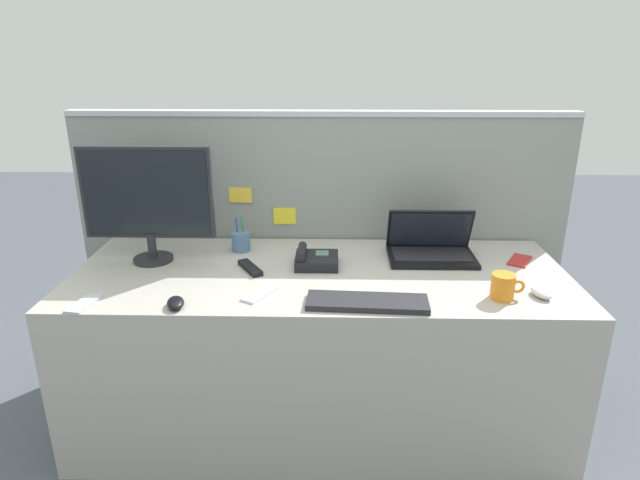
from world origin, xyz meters
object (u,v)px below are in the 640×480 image
Objects in this scene: computer_mouse_right_hand at (176,303)px; laptop at (431,246)px; tv_remote at (250,268)px; cell_phone_silver_slab at (84,304)px; coffee_mug at (503,286)px; computer_mouse_left_hand at (541,293)px; keyboard_main at (367,302)px; pen_cup at (241,241)px; desktop_monitor at (147,197)px; desk_phone at (315,259)px; cell_phone_white_slab at (259,294)px; cell_phone_red_case at (520,261)px.

laptop is at bearing 11.62° from computer_mouse_right_hand.
tv_remote is (0.22, 0.34, -0.01)m from computer_mouse_right_hand.
coffee_mug is (1.52, 0.09, 0.04)m from cell_phone_silver_slab.
keyboard_main is at bearing 173.19° from computer_mouse_left_hand.
pen_cup is 0.93× the size of tv_remote.
desktop_monitor is at bearing 166.10° from coffee_mug.
cell_phone_silver_slab is (-0.48, -0.56, -0.04)m from pen_cup.
coffee_mug is at bearing 172.33° from computer_mouse_left_hand.
computer_mouse_right_hand is at bearing -140.59° from desk_phone.
computer_mouse_right_hand reaches higher than cell_phone_white_slab.
desktop_monitor reaches higher than coffee_mug.
computer_mouse_left_hand reaches higher than tv_remote.
cell_phone_silver_slab is (-1.70, -0.45, 0.00)m from cell_phone_red_case.
desk_phone is 0.41× the size of keyboard_main.
computer_mouse_right_hand is 0.59× the size of tv_remote.
pen_cup is (-0.34, 0.17, 0.02)m from desk_phone.
cell_phone_silver_slab is at bearing -105.05° from desktop_monitor.
desk_phone is 1.80× the size of computer_mouse_left_hand.
desktop_monitor is 5.48× the size of computer_mouse_right_hand.
pen_cup is at bearing 153.26° from desk_phone.
computer_mouse_right_hand is at bearing -153.20° from tv_remote.
cell_phone_red_case is at bearing 70.30° from computer_mouse_left_hand.
coffee_mug reaches higher than cell_phone_white_slab.
desktop_monitor is at bearing 153.78° from computer_mouse_left_hand.
cell_phone_red_case is 1.15m from tv_remote.
keyboard_main is 0.81m from cell_phone_red_case.
computer_mouse_right_hand is at bearing -130.00° from cell_phone_white_slab.
tv_remote reaches higher than cell_phone_red_case.
desk_phone is at bearing -19.09° from tv_remote.
desk_phone reaches higher than computer_mouse_left_hand.
computer_mouse_right_hand reaches higher than keyboard_main.
desktop_monitor is 0.53m from cell_phone_silver_slab.
computer_mouse_left_hand is 0.63× the size of pen_cup.
cell_phone_white_slab is at bearing 179.63° from coffee_mug.
keyboard_main reaches higher than cell_phone_white_slab.
desk_phone is (-0.50, -0.11, -0.02)m from laptop.
desktop_monitor is at bearing -160.99° from pen_cup.
coffee_mug is (0.90, -0.01, 0.04)m from cell_phone_white_slab.
computer_mouse_left_hand is (0.34, -0.40, -0.03)m from laptop.
pen_cup is at bearing -154.78° from cell_phone_red_case.
desk_phone is 0.62m from computer_mouse_right_hand.
cell_phone_red_case is (0.68, 0.43, -0.01)m from keyboard_main.
computer_mouse_left_hand is (1.55, -0.33, -0.26)m from desktop_monitor.
pen_cup is 1.10× the size of cell_phone_red_case.
laptop is at bearing 60.11° from cell_phone_white_slab.
keyboard_main is 3.02× the size of cell_phone_red_case.
desk_phone is at bearing -3.88° from desktop_monitor.
pen_cup is at bearing 59.62° from cell_phone_silver_slab.
desk_phone is 1.19× the size of cell_phone_silver_slab.
tv_remote is at bearing 154.30° from computer_mouse_left_hand.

